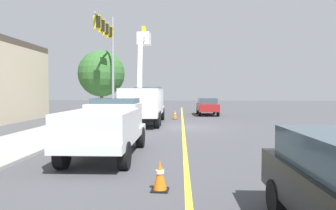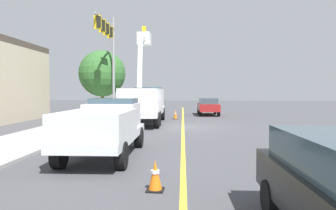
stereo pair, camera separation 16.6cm
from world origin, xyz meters
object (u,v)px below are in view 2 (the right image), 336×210
(utility_bucket_truck, at_px, (145,101))
(traffic_cone_leading, at_px, (155,176))
(traffic_cone_mid_front, at_px, (175,115))
(traffic_signal_mast, at_px, (109,44))
(service_pickup_truck, at_px, (105,125))
(passing_minivan, at_px, (208,105))

(utility_bucket_truck, bearing_deg, traffic_cone_leading, -167.94)
(traffic_cone_mid_front, bearing_deg, traffic_cone_leading, -175.97)
(utility_bucket_truck, xyz_separation_m, traffic_cone_leading, (-15.04, -3.21, -1.26))
(traffic_cone_mid_front, xyz_separation_m, traffic_signal_mast, (-0.61, 5.55, 5.90))
(service_pickup_truck, distance_m, passing_minivan, 20.50)
(traffic_cone_leading, bearing_deg, utility_bucket_truck, 12.06)
(passing_minivan, height_order, traffic_cone_leading, passing_minivan)
(service_pickup_truck, distance_m, traffic_cone_leading, 4.37)
(passing_minivan, distance_m, traffic_signal_mast, 11.32)
(utility_bucket_truck, relative_size, traffic_cone_mid_front, 10.79)
(traffic_cone_mid_front, bearing_deg, utility_bucket_truck, 153.38)
(utility_bucket_truck, distance_m, passing_minivan, 9.87)
(service_pickup_truck, relative_size, traffic_cone_leading, 7.90)
(traffic_cone_mid_front, bearing_deg, passing_minivan, -29.58)
(utility_bucket_truck, relative_size, passing_minivan, 1.70)
(passing_minivan, distance_m, traffic_cone_mid_front, 5.67)
(service_pickup_truck, distance_m, traffic_cone_mid_front, 15.29)
(passing_minivan, bearing_deg, traffic_cone_mid_front, 150.42)
(service_pickup_truck, height_order, traffic_cone_mid_front, service_pickup_truck)
(traffic_cone_mid_front, bearing_deg, service_pickup_truck, 175.99)
(utility_bucket_truck, bearing_deg, traffic_cone_mid_front, -26.62)
(utility_bucket_truck, bearing_deg, passing_minivan, -28.32)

